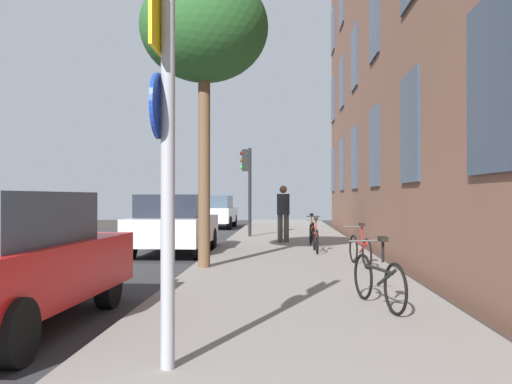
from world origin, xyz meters
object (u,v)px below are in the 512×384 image
tree_near (204,29)px  car_1 (174,224)px  sign_post (165,130)px  bicycle_3 (312,232)px  bicycle_0 (378,279)px  car_0 (3,260)px  pedestrian_0 (283,210)px  car_2 (216,211)px  bicycle_1 (360,249)px  bicycle_2 (316,239)px  traffic_light (247,176)px

tree_near → car_1: size_ratio=1.53×
sign_post → bicycle_3: bearing=81.4°
bicycle_0 → bicycle_3: 9.76m
tree_near → car_0: tree_near is taller
bicycle_3 → pedestrian_0: bearing=157.9°
bicycle_0 → tree_near: bearing=126.5°
pedestrian_0 → car_2: pedestrian_0 is taller
car_1 → bicycle_0: bearing=-60.2°
car_0 → car_1: bearing=88.2°
bicycle_1 → bicycle_2: (-0.77, 2.79, 0.00)m
bicycle_0 → traffic_light: bearing=101.6°
bicycle_0 → car_1: 8.53m
sign_post → bicycle_1: sign_post is taller
traffic_light → bicycle_1: size_ratio=2.01×
traffic_light → car_1: size_ratio=0.82×
sign_post → traffic_light: size_ratio=1.10×
bicycle_3 → pedestrian_0: pedestrian_0 is taller
traffic_light → bicycle_3: traffic_light is taller
sign_post → bicycle_1: (2.61, 6.97, -1.67)m
bicycle_0 → car_1: (-4.23, 7.40, 0.36)m
sign_post → bicycle_1: size_ratio=2.22×
tree_near → bicycle_1: bearing=6.7°
bicycle_0 → bicycle_1: 4.31m
sign_post → car_2: bearing=96.0°
traffic_light → bicycle_3: 4.13m
bicycle_1 → car_2: car_2 is taller
bicycle_1 → car_1: (-4.59, 3.11, 0.37)m
bicycle_0 → bicycle_3: same height
sign_post → bicycle_0: sign_post is taller
bicycle_0 → car_2: (-4.60, 19.66, 0.36)m
sign_post → bicycle_0: (2.25, 2.68, -1.66)m
pedestrian_0 → car_2: 10.12m
sign_post → bicycle_1: bearing=69.5°
sign_post → car_2: sign_post is taller
tree_near → bicycle_0: bearing=-53.5°
bicycle_0 → car_0: size_ratio=0.40×
tree_near → car_2: tree_near is taller
car_0 → sign_post: bearing=-35.1°
bicycle_1 → bicycle_2: size_ratio=0.99×
sign_post → car_1: bearing=101.1°
tree_near → pedestrian_0: (1.63, 6.21, -3.89)m
bicycle_0 → bicycle_3: bearing=92.1°
bicycle_0 → bicycle_1: (0.36, 4.29, -0.01)m
car_0 → bicycle_3: bearing=69.2°
pedestrian_0 → car_1: size_ratio=0.45×
car_0 → car_1: (0.26, 8.50, 0.00)m
pedestrian_0 → car_0: size_ratio=0.43×
bicycle_2 → car_1: car_1 is taller
bicycle_1 → bicycle_0: bearing=-94.8°
bicycle_1 → pedestrian_0: size_ratio=0.89×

